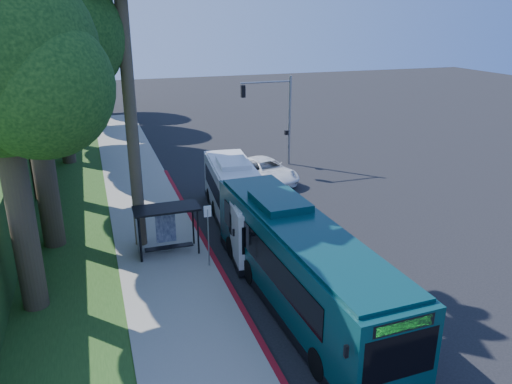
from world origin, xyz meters
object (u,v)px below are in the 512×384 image
object	(u,v)px
white_bus	(240,199)
teal_bus	(299,261)
bus_shelter	(162,221)
pickup	(266,170)

from	to	relation	value
white_bus	teal_bus	bearing A→B (deg)	-84.46
bus_shelter	pickup	world-z (taller)	bus_shelter
bus_shelter	pickup	xyz separation A→B (m)	(8.84, 9.33, -1.00)
white_bus	pickup	xyz separation A→B (m)	(4.20, 7.33, -0.87)
white_bus	pickup	bearing A→B (deg)	65.65
bus_shelter	pickup	distance (m)	12.89
white_bus	pickup	world-z (taller)	white_bus
bus_shelter	white_bus	xyz separation A→B (m)	(4.64, 2.01, -0.13)
teal_bus	white_bus	bearing A→B (deg)	88.20
pickup	white_bus	bearing A→B (deg)	-134.01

